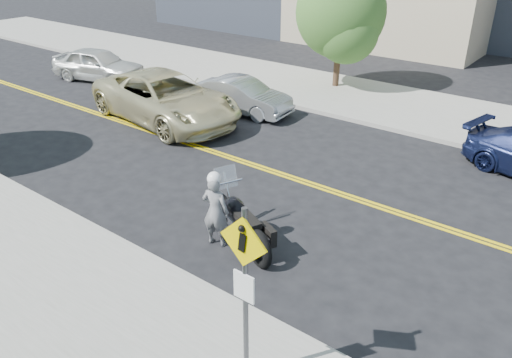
{
  "coord_description": "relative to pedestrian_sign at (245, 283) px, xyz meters",
  "views": [
    {
      "loc": [
        7.64,
        -10.56,
        6.37
      ],
      "look_at": [
        1.51,
        -2.54,
        1.2
      ],
      "focal_mm": 35.0,
      "sensor_mm": 36.0,
      "label": 1
    }
  ],
  "objects": [
    {
      "name": "tree_far_a",
      "position": [
        -6.61,
        14.58,
        1.21
      ],
      "size": [
        3.67,
        3.67,
        5.01
      ],
      "rotation": [
        0.0,
        0.0,
        0.33
      ],
      "color": "#382619",
      "rests_on": "ground"
    },
    {
      "name": "sidewalk_far",
      "position": [
        -4.2,
        13.81,
        -1.89
      ],
      "size": [
        60.0,
        5.0,
        0.15
      ],
      "primitive_type": "cube",
      "color": "#9E9B91",
      "rests_on": "ground_plane"
    },
    {
      "name": "suv",
      "position": [
        -9.53,
        7.42,
        -1.11
      ],
      "size": [
        6.47,
        3.63,
        1.71
      ],
      "primitive_type": "imported",
      "rotation": [
        0.0,
        0.0,
        1.44
      ],
      "color": "beige",
      "rests_on": "ground"
    },
    {
      "name": "parked_car_silver",
      "position": [
        -7.94,
        9.76,
        -1.32
      ],
      "size": [
        3.99,
        1.65,
        1.28
      ],
      "primitive_type": "imported",
      "rotation": [
        0.0,
        0.0,
        1.65
      ],
      "color": "#A3A7AB",
      "rests_on": "ground"
    },
    {
      "name": "motorcyclist",
      "position": [
        -2.89,
        2.59,
        -1.07
      ],
      "size": [
        0.7,
        0.55,
        1.78
      ],
      "rotation": [
        0.0,
        0.0,
        3.42
      ],
      "color": "#ACACB1",
      "rests_on": "ground"
    },
    {
      "name": "pedestrian_sign",
      "position": [
        0.0,
        0.0,
        0.0
      ],
      "size": [
        0.78,
        0.08,
        3.0
      ],
      "color": "#4C4C51",
      "rests_on": "sidewalk_near"
    },
    {
      "name": "sidewalk_near",
      "position": [
        -4.2,
        -1.19,
        -1.89
      ],
      "size": [
        60.0,
        5.0,
        0.15
      ],
      "primitive_type": "cube",
      "color": "#9E9B91",
      "rests_on": "ground_plane"
    },
    {
      "name": "ground_plane",
      "position": [
        -4.2,
        6.31,
        -1.96
      ],
      "size": [
        120.0,
        120.0,
        0.0
      ],
      "primitive_type": "plane",
      "color": "black",
      "rests_on": "ground"
    },
    {
      "name": "parked_car_white",
      "position": [
        -15.84,
        9.24,
        -1.23
      ],
      "size": [
        4.56,
        2.8,
        1.45
      ],
      "primitive_type": "imported",
      "rotation": [
        0.0,
        0.0,
        1.84
      ],
      "color": "silver",
      "rests_on": "ground"
    },
    {
      "name": "motorcycle",
      "position": [
        -2.49,
        2.96,
        -1.18
      ],
      "size": [
        2.65,
        1.78,
        1.56
      ],
      "primitive_type": null,
      "rotation": [
        0.0,
        0.0,
        -0.43
      ],
      "color": "black",
      "rests_on": "ground"
    }
  ]
}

